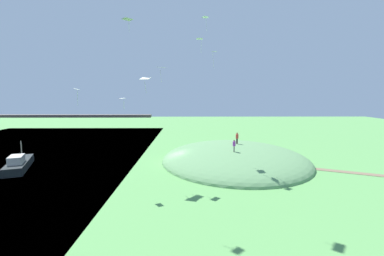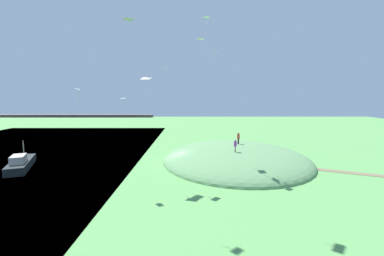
{
  "view_description": "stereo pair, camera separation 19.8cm",
  "coord_description": "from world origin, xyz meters",
  "px_view_note": "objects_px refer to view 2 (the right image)",
  "views": [
    {
      "loc": [
        2.08,
        -37.22,
        9.71
      ],
      "look_at": [
        2.47,
        2.67,
        4.68
      ],
      "focal_mm": 24.95,
      "sensor_mm": 36.0,
      "label": 1
    },
    {
      "loc": [
        2.28,
        -37.22,
        9.71
      ],
      "look_at": [
        2.47,
        2.67,
        4.68
      ],
      "focal_mm": 24.95,
      "sensor_mm": 36.0,
      "label": 2
    }
  ],
  "objects_px": {
    "kite_9": "(122,99)",
    "kite_7": "(145,79)",
    "kite_1": "(214,54)",
    "kite_8": "(76,91)",
    "kite_2": "(200,40)",
    "person_with_child": "(237,137)",
    "boat_on_lake": "(19,164)",
    "kite_4": "(205,18)",
    "kite_6": "(127,20)",
    "kite_0": "(161,68)",
    "person_near_shore": "(234,144)"
  },
  "relations": [
    {
      "from": "kite_2",
      "to": "boat_on_lake",
      "type": "bearing_deg",
      "value": -177.92
    },
    {
      "from": "kite_4",
      "to": "kite_6",
      "type": "xyz_separation_m",
      "value": [
        -9.12,
        -2.6,
        -0.88
      ]
    },
    {
      "from": "boat_on_lake",
      "to": "kite_6",
      "type": "relative_size",
      "value": 6.12
    },
    {
      "from": "kite_6",
      "to": "kite_9",
      "type": "xyz_separation_m",
      "value": [
        0.48,
        -5.54,
        -9.01
      ]
    },
    {
      "from": "kite_7",
      "to": "kite_4",
      "type": "bearing_deg",
      "value": 42.56
    },
    {
      "from": "person_with_child",
      "to": "kite_4",
      "type": "height_order",
      "value": "kite_4"
    },
    {
      "from": "kite_9",
      "to": "kite_7",
      "type": "bearing_deg",
      "value": 45.55
    },
    {
      "from": "boat_on_lake",
      "to": "kite_9",
      "type": "height_order",
      "value": "kite_9"
    },
    {
      "from": "boat_on_lake",
      "to": "kite_6",
      "type": "xyz_separation_m",
      "value": [
        15.28,
        -2.18,
        17.58
      ]
    },
    {
      "from": "boat_on_lake",
      "to": "kite_4",
      "type": "height_order",
      "value": "kite_4"
    },
    {
      "from": "kite_1",
      "to": "kite_7",
      "type": "distance_m",
      "value": 9.51
    },
    {
      "from": "kite_1",
      "to": "kite_9",
      "type": "bearing_deg",
      "value": -145.37
    },
    {
      "from": "kite_2",
      "to": "kite_7",
      "type": "xyz_separation_m",
      "value": [
        -5.97,
        -6.56,
        -5.3
      ]
    },
    {
      "from": "person_near_shore",
      "to": "kite_2",
      "type": "xyz_separation_m",
      "value": [
        -4.65,
        0.12,
        13.52
      ]
    },
    {
      "from": "person_near_shore",
      "to": "kite_4",
      "type": "distance_m",
      "value": 16.53
    },
    {
      "from": "person_near_shore",
      "to": "kite_2",
      "type": "bearing_deg",
      "value": -86.69
    },
    {
      "from": "boat_on_lake",
      "to": "kite_1",
      "type": "xyz_separation_m",
      "value": [
        25.37,
        -1.09,
        13.94
      ]
    },
    {
      "from": "person_with_child",
      "to": "kite_1",
      "type": "height_order",
      "value": "kite_1"
    },
    {
      "from": "kite_2",
      "to": "kite_6",
      "type": "relative_size",
      "value": 1.28
    },
    {
      "from": "kite_0",
      "to": "kite_6",
      "type": "height_order",
      "value": "kite_6"
    },
    {
      "from": "kite_4",
      "to": "kite_8",
      "type": "bearing_deg",
      "value": -160.2
    },
    {
      "from": "person_with_child",
      "to": "kite_4",
      "type": "xyz_separation_m",
      "value": [
        -5.28,
        -5.57,
        15.87
      ]
    },
    {
      "from": "kite_1",
      "to": "kite_6",
      "type": "height_order",
      "value": "kite_6"
    },
    {
      "from": "kite_2",
      "to": "kite_9",
      "type": "bearing_deg",
      "value": -132.8
    },
    {
      "from": "person_near_shore",
      "to": "kite_0",
      "type": "relative_size",
      "value": 0.98
    },
    {
      "from": "person_with_child",
      "to": "kite_2",
      "type": "xyz_separation_m",
      "value": [
        -5.97,
        -5.11,
        13.35
      ]
    },
    {
      "from": "kite_6",
      "to": "kite_8",
      "type": "bearing_deg",
      "value": -153.82
    },
    {
      "from": "kite_9",
      "to": "kite_6",
      "type": "bearing_deg",
      "value": 94.95
    },
    {
      "from": "boat_on_lake",
      "to": "kite_2",
      "type": "relative_size",
      "value": 4.79
    },
    {
      "from": "boat_on_lake",
      "to": "person_with_child",
      "type": "relative_size",
      "value": 4.9
    },
    {
      "from": "person_near_shore",
      "to": "kite_2",
      "type": "distance_m",
      "value": 14.3
    },
    {
      "from": "person_near_shore",
      "to": "kite_1",
      "type": "distance_m",
      "value": 12.03
    },
    {
      "from": "person_with_child",
      "to": "kite_8",
      "type": "relative_size",
      "value": 0.95
    },
    {
      "from": "kite_1",
      "to": "kite_8",
      "type": "distance_m",
      "value": 16.36
    },
    {
      "from": "person_with_child",
      "to": "kite_8",
      "type": "bearing_deg",
      "value": 162.09
    },
    {
      "from": "person_with_child",
      "to": "kite_1",
      "type": "relative_size",
      "value": 0.88
    },
    {
      "from": "kite_4",
      "to": "kite_0",
      "type": "bearing_deg",
      "value": -132.45
    },
    {
      "from": "kite_1",
      "to": "kite_0",
      "type": "bearing_deg",
      "value": -146.44
    },
    {
      "from": "kite_0",
      "to": "kite_7",
      "type": "xyz_separation_m",
      "value": [
        -1.67,
        -0.67,
        -1.19
      ]
    },
    {
      "from": "person_near_shore",
      "to": "kite_4",
      "type": "height_order",
      "value": "kite_4"
    },
    {
      "from": "kite_0",
      "to": "kite_8",
      "type": "bearing_deg",
      "value": 178.24
    },
    {
      "from": "kite_4",
      "to": "kite_6",
      "type": "height_order",
      "value": "kite_4"
    },
    {
      "from": "person_with_child",
      "to": "kite_7",
      "type": "relative_size",
      "value": 1.07
    },
    {
      "from": "person_with_child",
      "to": "person_near_shore",
      "type": "xyz_separation_m",
      "value": [
        -1.32,
        -5.23,
        -0.17
      ]
    },
    {
      "from": "boat_on_lake",
      "to": "kite_2",
      "type": "height_order",
      "value": "kite_2"
    },
    {
      "from": "person_with_child",
      "to": "kite_9",
      "type": "relative_size",
      "value": 1.52
    },
    {
      "from": "kite_1",
      "to": "kite_8",
      "type": "xyz_separation_m",
      "value": [
        -15.3,
        -3.66,
        -4.49
      ]
    },
    {
      "from": "person_near_shore",
      "to": "kite_0",
      "type": "xyz_separation_m",
      "value": [
        -8.94,
        -5.78,
        9.41
      ]
    },
    {
      "from": "person_with_child",
      "to": "kite_6",
      "type": "relative_size",
      "value": 1.25
    },
    {
      "from": "kite_9",
      "to": "kite_2",
      "type": "bearing_deg",
      "value": 47.2
    }
  ]
}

